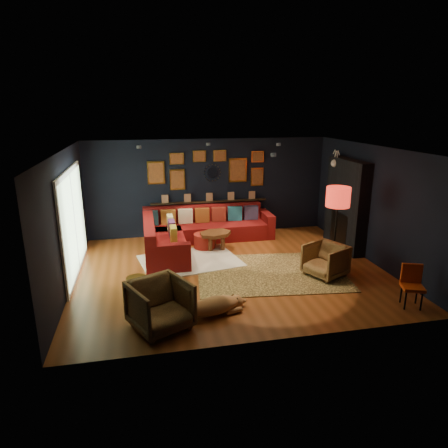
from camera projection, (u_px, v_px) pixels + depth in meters
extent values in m
plane|color=brown|center=(231.00, 270.00, 8.63)|extent=(6.50, 6.50, 0.00)
plane|color=black|center=(209.00, 187.00, 10.85)|extent=(6.50, 0.00, 6.50)
plane|color=black|center=(274.00, 260.00, 5.68)|extent=(6.50, 0.00, 6.50)
plane|color=black|center=(66.00, 221.00, 7.62)|extent=(0.00, 5.50, 5.50)
plane|color=black|center=(373.00, 205.00, 8.90)|extent=(0.00, 5.50, 5.50)
plane|color=white|center=(232.00, 149.00, 7.90)|extent=(6.50, 6.50, 0.00)
cube|color=maroon|center=(205.00, 231.00, 10.64)|extent=(3.20, 0.95, 0.42)
cube|color=maroon|center=(203.00, 213.00, 10.86)|extent=(3.20, 0.24, 0.46)
cube|color=maroon|center=(266.00, 224.00, 10.95)|extent=(0.22, 0.95, 0.64)
cube|color=maroon|center=(165.00, 248.00, 9.39)|extent=(0.95, 2.20, 0.42)
cube|color=maroon|center=(149.00, 232.00, 9.20)|extent=(0.24, 2.20, 0.46)
cube|color=maroon|center=(168.00, 259.00, 8.42)|extent=(0.95, 0.22, 0.64)
cube|color=#244454|center=(151.00, 218.00, 10.39)|extent=(0.38, 0.14, 0.38)
cube|color=#A96124|center=(168.00, 217.00, 10.48)|extent=(0.38, 0.14, 0.38)
cube|color=beige|center=(185.00, 216.00, 10.57)|extent=(0.38, 0.14, 0.38)
cube|color=brown|center=(202.00, 215.00, 10.66)|extent=(0.38, 0.14, 0.38)
cube|color=maroon|center=(219.00, 214.00, 10.75)|extent=(0.38, 0.14, 0.38)
cube|color=#1C5871|center=(235.00, 213.00, 10.84)|extent=(0.38, 0.14, 0.38)
cube|color=#302945|center=(251.00, 213.00, 10.92)|extent=(0.38, 0.14, 0.38)
cube|color=#CCBE7A|center=(170.00, 223.00, 9.97)|extent=(0.14, 0.38, 0.38)
cube|color=#4C2557|center=(172.00, 228.00, 9.50)|extent=(0.14, 0.38, 0.38)
cube|color=gold|center=(174.00, 235.00, 9.03)|extent=(0.14, 0.38, 0.38)
cube|color=black|center=(209.00, 202.00, 10.89)|extent=(3.20, 0.12, 0.04)
cube|color=gold|center=(156.00, 173.00, 10.42)|extent=(0.45, 0.03, 0.60)
cube|color=#985024|center=(156.00, 173.00, 10.40)|extent=(0.38, 0.01, 0.51)
cube|color=gold|center=(177.00, 180.00, 10.58)|extent=(0.40, 0.03, 0.55)
cube|color=#985024|center=(177.00, 180.00, 10.56)|extent=(0.34, 0.01, 0.47)
cube|color=gold|center=(177.00, 159.00, 10.43)|extent=(0.38, 0.03, 0.30)
cube|color=#985024|center=(177.00, 159.00, 10.41)|extent=(0.32, 0.01, 0.25)
cube|color=gold|center=(238.00, 170.00, 10.85)|extent=(0.50, 0.03, 0.65)
cube|color=#985024|center=(238.00, 170.00, 10.83)|extent=(0.42, 0.01, 0.55)
cube|color=gold|center=(257.00, 177.00, 11.01)|extent=(0.35, 0.03, 0.50)
cube|color=#985024|center=(257.00, 177.00, 11.00)|extent=(0.30, 0.01, 0.42)
cube|color=gold|center=(258.00, 157.00, 10.86)|extent=(0.35, 0.03, 0.30)
cube|color=#985024|center=(258.00, 157.00, 10.84)|extent=(0.30, 0.01, 0.25)
cube|color=gold|center=(199.00, 156.00, 10.53)|extent=(0.35, 0.03, 0.30)
cube|color=#985024|center=(199.00, 156.00, 10.51)|extent=(0.30, 0.01, 0.25)
cube|color=gold|center=(220.00, 156.00, 10.64)|extent=(0.35, 0.03, 0.30)
cube|color=#985024|center=(220.00, 156.00, 10.62)|extent=(0.30, 0.01, 0.25)
cylinder|color=silver|center=(213.00, 173.00, 10.72)|extent=(0.28, 0.03, 0.28)
cone|color=gold|center=(221.00, 173.00, 10.77)|extent=(0.03, 0.16, 0.03)
cone|color=gold|center=(220.00, 169.00, 10.74)|extent=(0.04, 0.16, 0.04)
cone|color=gold|center=(218.00, 167.00, 10.71)|extent=(0.04, 0.16, 0.04)
cone|color=gold|center=(216.00, 165.00, 10.68)|extent=(0.04, 0.16, 0.04)
cone|color=gold|center=(212.00, 165.00, 10.66)|extent=(0.03, 0.16, 0.03)
cone|color=gold|center=(209.00, 165.00, 10.65)|extent=(0.04, 0.16, 0.04)
cone|color=gold|center=(207.00, 167.00, 10.65)|extent=(0.04, 0.16, 0.04)
cone|color=gold|center=(205.00, 170.00, 10.66)|extent=(0.04, 0.16, 0.04)
cone|color=gold|center=(204.00, 173.00, 10.68)|extent=(0.03, 0.16, 0.03)
cone|color=gold|center=(205.00, 176.00, 10.71)|extent=(0.04, 0.16, 0.04)
cone|color=gold|center=(207.00, 179.00, 10.74)|extent=(0.04, 0.16, 0.04)
cone|color=gold|center=(210.00, 180.00, 10.77)|extent=(0.04, 0.16, 0.04)
cone|color=gold|center=(213.00, 181.00, 10.79)|extent=(0.03, 0.16, 0.03)
cone|color=gold|center=(216.00, 180.00, 10.80)|extent=(0.04, 0.16, 0.04)
cone|color=gold|center=(218.00, 178.00, 10.80)|extent=(0.04, 0.16, 0.04)
cone|color=gold|center=(220.00, 176.00, 10.79)|extent=(0.04, 0.16, 0.04)
cube|color=black|center=(346.00, 205.00, 9.77)|extent=(0.30, 1.60, 2.20)
cube|color=black|center=(342.00, 230.00, 9.95)|extent=(0.20, 0.80, 0.90)
cone|color=white|center=(343.00, 163.00, 10.00)|extent=(0.35, 0.28, 0.28)
sphere|color=white|center=(335.00, 163.00, 9.95)|extent=(0.20, 0.20, 0.20)
cylinder|color=white|center=(337.00, 157.00, 9.85)|extent=(0.02, 0.10, 0.28)
cylinder|color=white|center=(335.00, 156.00, 9.96)|extent=(0.02, 0.10, 0.28)
cube|color=white|center=(73.00, 223.00, 8.25)|extent=(0.04, 2.80, 2.20)
cube|color=#ACD19F|center=(74.00, 223.00, 8.25)|extent=(0.01, 2.60, 2.00)
cube|color=white|center=(75.00, 223.00, 8.25)|extent=(0.02, 0.06, 2.00)
cylinder|color=black|center=(139.00, 147.00, 8.68)|extent=(0.10, 0.10, 0.06)
cylinder|color=black|center=(208.00, 144.00, 9.37)|extent=(0.10, 0.10, 0.06)
cylinder|color=black|center=(279.00, 144.00, 9.31)|extent=(0.10, 0.10, 0.06)
cylinder|color=black|center=(273.00, 155.00, 7.28)|extent=(0.10, 0.10, 0.06)
cube|color=silver|center=(190.00, 261.00, 9.13)|extent=(2.41, 1.94, 0.03)
cube|color=tan|center=(270.00, 272.00, 8.50)|extent=(3.30, 2.53, 0.02)
cylinder|color=#5D3417|center=(210.00, 244.00, 9.70)|extent=(0.10, 0.10, 0.33)
cylinder|color=#5D3417|center=(223.00, 243.00, 9.76)|extent=(0.10, 0.10, 0.33)
cylinder|color=#5D3417|center=(214.00, 239.00, 10.07)|extent=(0.10, 0.10, 0.33)
cylinder|color=maroon|center=(205.00, 241.00, 9.91)|extent=(0.54, 0.54, 0.35)
imported|color=#B47E41|center=(160.00, 303.00, 6.26)|extent=(1.11, 1.08, 0.88)
imported|color=#B47E41|center=(326.00, 259.00, 8.26)|extent=(0.94, 0.96, 0.76)
cylinder|color=gold|center=(137.00, 290.00, 7.19)|extent=(0.38, 0.38, 0.47)
cylinder|color=black|center=(405.00, 300.00, 6.92)|extent=(0.03, 0.03, 0.37)
cylinder|color=black|center=(422.00, 301.00, 6.88)|extent=(0.03, 0.03, 0.37)
cylinder|color=black|center=(401.00, 293.00, 7.17)|extent=(0.03, 0.03, 0.37)
cylinder|color=black|center=(417.00, 294.00, 7.13)|extent=(0.03, 0.03, 0.37)
cube|color=#E24714|center=(413.00, 287.00, 6.97)|extent=(0.45, 0.45, 0.06)
cube|color=#E24714|center=(411.00, 273.00, 7.05)|extent=(0.35, 0.17, 0.35)
cylinder|color=black|center=(332.00, 268.00, 8.70)|extent=(0.30, 0.30, 0.04)
cylinder|color=black|center=(335.00, 235.00, 8.48)|extent=(0.04, 0.04, 1.47)
cylinder|color=red|center=(338.00, 197.00, 8.25)|extent=(0.50, 0.50, 0.41)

